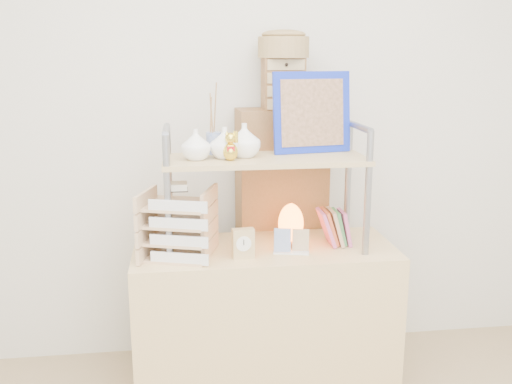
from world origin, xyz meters
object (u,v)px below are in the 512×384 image
at_px(letter_tray, 179,228).
at_px(salt_lamp, 291,224).
at_px(cabinet, 281,237).
at_px(desk, 264,322).

distance_m(letter_tray, salt_lamp, 0.53).
height_order(cabinet, letter_tray, cabinet).
xyz_separation_m(cabinet, salt_lamp, (-0.02, -0.34, 0.18)).
xyz_separation_m(desk, cabinet, (0.14, 0.37, 0.30)).
bearing_deg(desk, salt_lamp, 11.55).
relative_size(desk, salt_lamp, 6.07).
bearing_deg(cabinet, letter_tray, -142.77).
height_order(cabinet, salt_lamp, cabinet).
distance_m(cabinet, salt_lamp, 0.39).
relative_size(desk, cabinet, 0.89).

